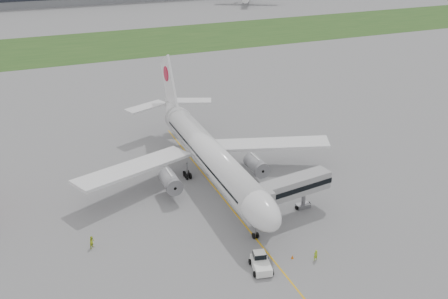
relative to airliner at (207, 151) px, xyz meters
name	(u,v)px	position (x,y,z in m)	size (l,w,h in m)	color
ground	(218,192)	(0.00, -4.87, -5.66)	(600.00, 600.00, 0.00)	gray
apron_markings	(229,206)	(0.00, -9.87, -5.66)	(70.00, 70.00, 0.04)	gold
grass_strip	(99,45)	(0.00, 115.13, -5.65)	(600.00, 50.00, 0.02)	#244C1C
airliner	(207,151)	(0.00, 0.00, 0.00)	(48.13, 53.95, 17.88)	white
pushback_tug	(261,262)	(-2.40, -26.44, -4.72)	(3.39, 4.39, 2.05)	white
jet_bridge	(288,189)	(7.34, -16.16, -0.78)	(14.19, 5.83, 6.59)	gray
safety_cone_left	(265,254)	(-0.71, -24.31, -5.37)	(0.42, 0.42, 0.58)	#D9630B
safety_cone_right	(292,257)	(2.65, -26.25, -5.39)	(0.40, 0.40, 0.55)	#D9630B
ground_crew_near	(316,255)	(5.41, -27.76, -4.82)	(0.61, 0.40, 1.68)	#9AC520
ground_crew_far	(92,242)	(-22.65, -13.03, -4.71)	(0.93, 0.72, 1.91)	#AFC721
distant_aircraft_right	(247,4)	(93.00, 184.24, -5.66)	(34.73, 30.65, 13.28)	white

